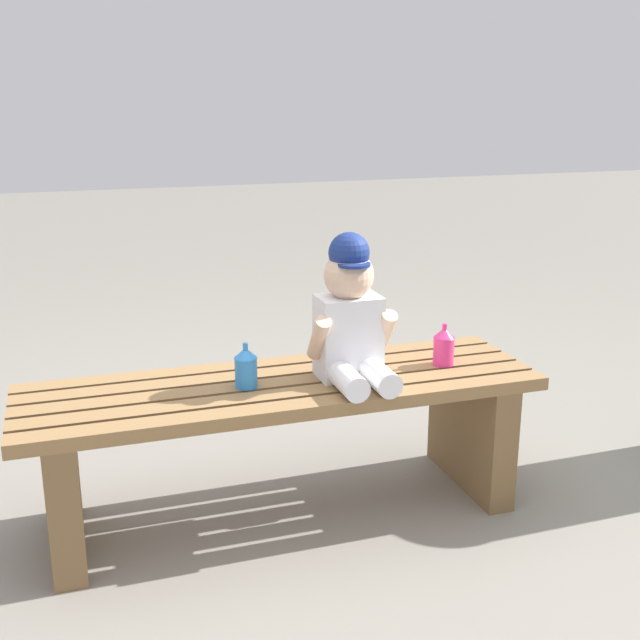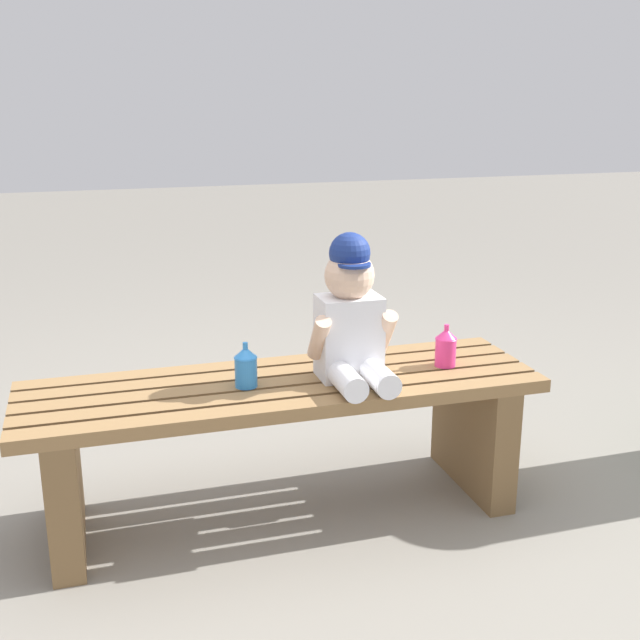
{
  "view_description": "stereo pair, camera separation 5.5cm",
  "coord_description": "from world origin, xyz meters",
  "px_view_note": "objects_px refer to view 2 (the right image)",
  "views": [
    {
      "loc": [
        -0.54,
        -1.98,
        1.17
      ],
      "look_at": [
        0.09,
        -0.05,
        0.58
      ],
      "focal_mm": 44.76,
      "sensor_mm": 36.0,
      "label": 1
    },
    {
      "loc": [
        -0.49,
        -1.99,
        1.17
      ],
      "look_at": [
        0.09,
        -0.05,
        0.58
      ],
      "focal_mm": 44.76,
      "sensor_mm": 36.0,
      "label": 2
    }
  ],
  "objects_px": {
    "sippy_cup_left": "(246,366)",
    "park_bench": "(283,425)",
    "child_figure": "(351,317)",
    "sippy_cup_right": "(446,347)"
  },
  "relations": [
    {
      "from": "sippy_cup_left",
      "to": "park_bench",
      "type": "bearing_deg",
      "value": 7.75
    },
    {
      "from": "child_figure",
      "to": "sippy_cup_left",
      "type": "distance_m",
      "value": 0.31
    },
    {
      "from": "park_bench",
      "to": "child_figure",
      "type": "relative_size",
      "value": 3.51
    },
    {
      "from": "child_figure",
      "to": "park_bench",
      "type": "bearing_deg",
      "value": 169.41
    },
    {
      "from": "sippy_cup_left",
      "to": "sippy_cup_right",
      "type": "height_order",
      "value": "same"
    },
    {
      "from": "park_bench",
      "to": "sippy_cup_left",
      "type": "xyz_separation_m",
      "value": [
        -0.1,
        -0.01,
        0.19
      ]
    },
    {
      "from": "park_bench",
      "to": "sippy_cup_left",
      "type": "distance_m",
      "value": 0.22
    },
    {
      "from": "child_figure",
      "to": "sippy_cup_right",
      "type": "distance_m",
      "value": 0.32
    },
    {
      "from": "child_figure",
      "to": "sippy_cup_right",
      "type": "xyz_separation_m",
      "value": [
        0.3,
        0.02,
        -0.12
      ]
    },
    {
      "from": "park_bench",
      "to": "sippy_cup_right",
      "type": "height_order",
      "value": "sippy_cup_right"
    }
  ]
}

